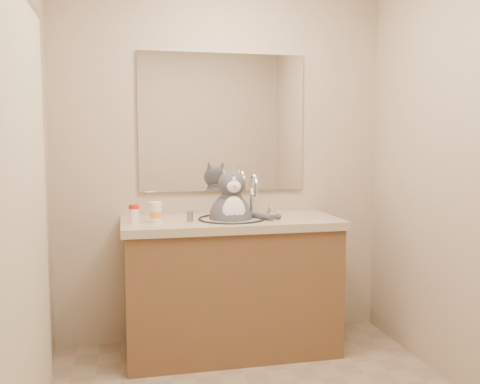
% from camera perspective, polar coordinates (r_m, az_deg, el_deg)
% --- Properties ---
extents(room, '(2.22, 2.52, 2.42)m').
position_cam_1_polar(room, '(2.35, 3.73, 2.11)').
color(room, gray).
rests_on(room, ground).
extents(vanity, '(1.34, 0.59, 1.12)m').
position_cam_1_polar(vanity, '(3.41, -0.97, -9.64)').
color(vanity, brown).
rests_on(vanity, ground).
extents(mirror, '(1.10, 0.02, 0.90)m').
position_cam_1_polar(mirror, '(3.55, -1.89, 7.41)').
color(mirror, white).
rests_on(mirror, room).
extents(shower_curtain, '(0.02, 1.30, 1.93)m').
position_cam_1_polar(shower_curtain, '(2.41, -21.82, -2.27)').
color(shower_curtain, beige).
rests_on(shower_curtain, ground).
extents(cat, '(0.38, 0.31, 0.54)m').
position_cam_1_polar(cat, '(3.32, -0.94, -2.61)').
color(cat, '#48484D').
rests_on(cat, vanity).
extents(pill_bottle_redcap, '(0.07, 0.07, 0.10)m').
position_cam_1_polar(pill_bottle_redcap, '(3.24, -11.24, -2.26)').
color(pill_bottle_redcap, white).
rests_on(pill_bottle_redcap, vanity).
extents(pill_bottle_orange, '(0.07, 0.07, 0.12)m').
position_cam_1_polar(pill_bottle_orange, '(3.20, -8.97, -2.20)').
color(pill_bottle_orange, white).
rests_on(pill_bottle_orange, vanity).
extents(grey_canister, '(0.04, 0.04, 0.06)m').
position_cam_1_polar(grey_canister, '(3.23, -5.35, -2.58)').
color(grey_canister, slate).
rests_on(grey_canister, vanity).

